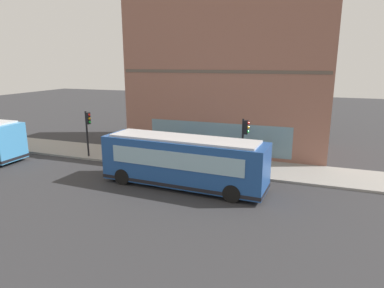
{
  "coord_description": "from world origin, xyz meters",
  "views": [
    {
      "loc": [
        -18.27,
        -6.99,
        7.43
      ],
      "look_at": [
        2.1,
        0.44,
        2.13
      ],
      "focal_mm": 31.69,
      "sensor_mm": 36.0,
      "label": 1
    }
  ],
  "objects": [
    {
      "name": "fire_hydrant",
      "position": [
        5.6,
        1.19,
        0.51
      ],
      "size": [
        0.35,
        0.35,
        0.74
      ],
      "color": "red",
      "rests_on": "sidewalk_curb"
    },
    {
      "name": "traffic_light_down_block",
      "position": [
        3.16,
        9.41,
        2.64
      ],
      "size": [
        0.32,
        0.49,
        3.57
      ],
      "color": "black",
      "rests_on": "sidewalk_curb"
    },
    {
      "name": "sidewalk_curb",
      "position": [
        4.65,
        0.0,
        0.07
      ],
      "size": [
        4.11,
        40.0,
        0.15
      ],
      "primitive_type": "cube",
      "color": "gray",
      "rests_on": "ground"
    },
    {
      "name": "pedestrian_by_light_pole",
      "position": [
        5.8,
        -2.51,
        1.11
      ],
      "size": [
        0.32,
        0.32,
        1.67
      ],
      "color": "gold",
      "rests_on": "sidewalk_curb"
    },
    {
      "name": "traffic_light_near_corner",
      "position": [
        3.2,
        -2.82,
        2.71
      ],
      "size": [
        0.32,
        0.49,
        3.68
      ],
      "color": "black",
      "rests_on": "sidewalk_curb"
    },
    {
      "name": "building_corner",
      "position": [
        10.72,
        0.0,
        6.07
      ],
      "size": [
        8.08,
        16.2,
        12.16
      ],
      "color": "#8C5B4C",
      "rests_on": "ground"
    },
    {
      "name": "ground",
      "position": [
        0.0,
        0.0,
        0.0
      ],
      "size": [
        120.0,
        120.0,
        0.0
      ],
      "primitive_type": "plane",
      "color": "#2D2D30"
    },
    {
      "name": "pedestrian_near_hydrant",
      "position": [
        6.08,
        4.77,
        1.18
      ],
      "size": [
        0.32,
        0.32,
        1.77
      ],
      "color": "silver",
      "rests_on": "sidewalk_curb"
    },
    {
      "name": "city_bus_nearside",
      "position": [
        -0.13,
        0.2,
        1.55
      ],
      "size": [
        3.07,
        10.16,
        3.07
      ],
      "color": "#1E478C",
      "rests_on": "ground"
    }
  ]
}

